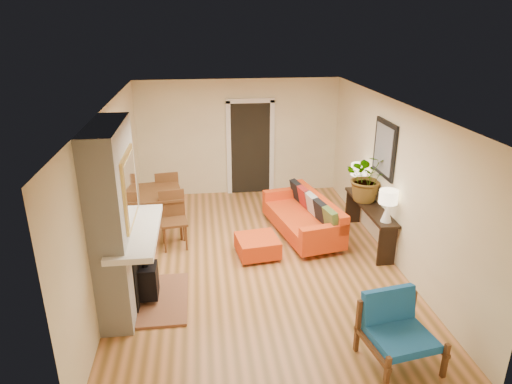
# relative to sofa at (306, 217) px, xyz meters

# --- Properties ---
(room_shell) EXTENTS (6.50, 6.50, 6.50)m
(room_shell) POSITION_rel_sofa_xyz_m (-0.42, 1.75, 0.89)
(room_shell) COLOR #D08650
(room_shell) RESTS_ON ground
(fireplace) EXTENTS (1.09, 1.68, 2.60)m
(fireplace) POSITION_rel_sofa_xyz_m (-3.02, -1.88, 0.89)
(fireplace) COLOR white
(fireplace) RESTS_ON ground
(sofa) EXTENTS (1.23, 2.14, 0.79)m
(sofa) POSITION_rel_sofa_xyz_m (0.00, 0.00, 0.00)
(sofa) COLOR silver
(sofa) RESTS_ON ground
(ottoman) EXTENTS (0.76, 0.76, 0.34)m
(ottoman) POSITION_rel_sofa_xyz_m (-1.01, -0.74, -0.15)
(ottoman) COLOR silver
(ottoman) RESTS_ON ground
(blue_chair) EXTENTS (0.90, 0.89, 0.83)m
(blue_chair) POSITION_rel_sofa_xyz_m (0.29, -3.42, 0.10)
(blue_chair) COLOR brown
(blue_chair) RESTS_ON ground
(dining_table) EXTENTS (0.96, 1.90, 1.00)m
(dining_table) POSITION_rel_sofa_xyz_m (-2.59, 0.45, 0.31)
(dining_table) COLOR brown
(dining_table) RESTS_ON ground
(console_table) EXTENTS (0.34, 1.85, 0.72)m
(console_table) POSITION_rel_sofa_xyz_m (1.05, -0.47, 0.23)
(console_table) COLOR black
(console_table) RESTS_ON ground
(lamp_near) EXTENTS (0.30, 0.30, 0.54)m
(lamp_near) POSITION_rel_sofa_xyz_m (1.05, -1.17, 0.71)
(lamp_near) COLOR white
(lamp_near) RESTS_ON console_table
(lamp_far) EXTENTS (0.30, 0.30, 0.54)m
(lamp_far) POSITION_rel_sofa_xyz_m (1.05, 0.24, 0.71)
(lamp_far) COLOR white
(lamp_far) RESTS_ON console_table
(houseplant) EXTENTS (0.90, 0.81, 0.90)m
(houseplant) POSITION_rel_sofa_xyz_m (1.04, -0.25, 0.83)
(houseplant) COLOR #1E5919
(houseplant) RESTS_ON console_table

